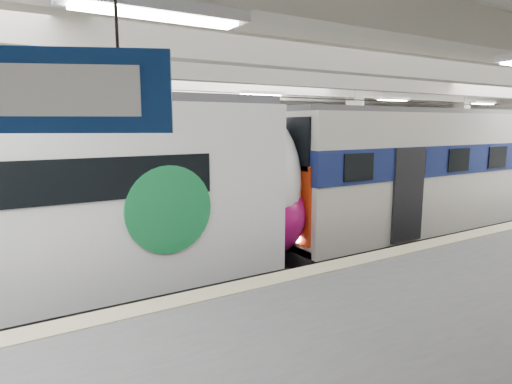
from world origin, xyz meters
TOP-DOWN VIEW (x-y plane):
  - station_hall at (0.00, -1.74)m, footprint 36.00×24.00m
  - modern_emu at (-6.74, -0.00)m, footprint 14.48×2.99m
  - older_rer at (6.19, 0.00)m, footprint 13.60×3.00m

SIDE VIEW (x-z plane):
  - modern_emu at x=-6.74m, z-range -0.04..4.60m
  - older_rer at x=6.19m, z-range 0.11..4.59m
  - station_hall at x=0.00m, z-range 0.37..6.12m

